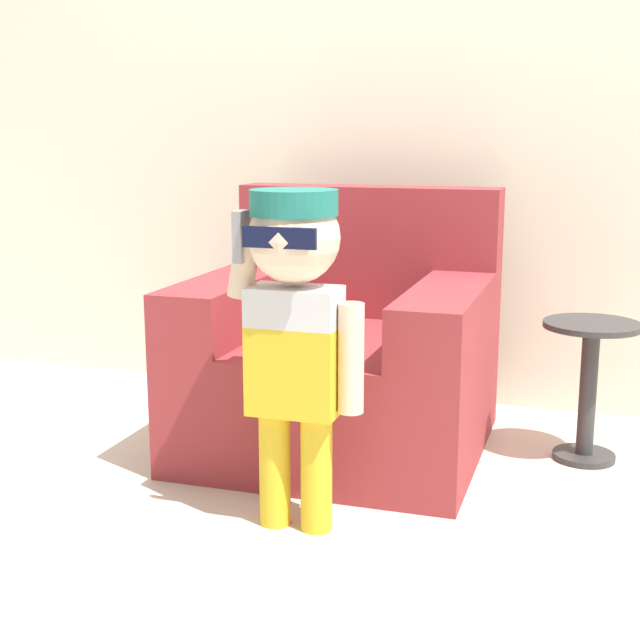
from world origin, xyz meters
The scene contains 5 objects.
ground_plane centered at (0.00, 0.00, 0.00)m, with size 10.00×10.00×0.00m, color beige.
wall_back centered at (0.00, 0.70, 1.30)m, with size 10.00×0.05×2.60m.
armchair centered at (-0.15, 0.08, 0.30)m, with size 0.92×0.89×0.84m.
person_child centered at (-0.09, -0.58, 0.59)m, with size 0.36×0.27×0.89m.
side_table centered at (0.63, 0.17, 0.27)m, with size 0.30×0.30×0.45m.
Camera 1 is at (0.64, -2.66, 1.03)m, focal length 50.00 mm.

